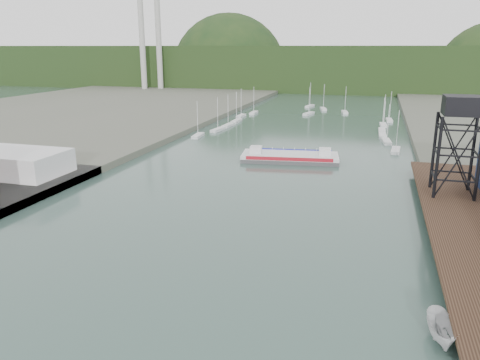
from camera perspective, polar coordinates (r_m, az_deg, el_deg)
The scene contains 8 objects.
east_pier at distance 72.92m, azimuth 27.11°, elevation -4.79°, with size 14.00×70.00×2.45m.
white_shed at distance 100.43m, azimuth -25.52°, elevation 1.92°, with size 18.00×12.00×4.50m, color silver.
lift_tower at distance 81.99m, azimuth 25.38°, elevation 7.52°, with size 6.50×6.50×16.00m.
marina_sailboats at distance 164.29m, azimuth 8.42°, elevation 6.97°, with size 57.71×92.65×0.90m.
smokestacks at distance 285.32m, azimuth -10.88°, elevation 16.59°, with size 11.20×8.20×60.00m.
distant_hills at distance 325.13m, azimuth 11.95°, elevation 12.96°, with size 500.00×120.00×80.00m.
chain_ferry at distance 109.08m, azimuth 6.10°, elevation 2.83°, with size 23.05×11.76×3.17m.
motorboat at distance 47.42m, azimuth 23.39°, elevation -16.46°, with size 2.22×5.90×2.28m, color silver.
Camera 1 is at (22.17, -22.37, 25.54)m, focal length 35.00 mm.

